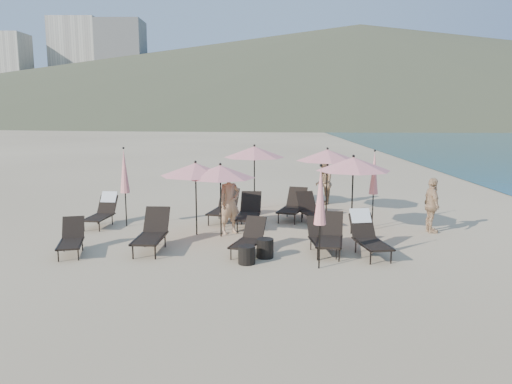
{
  "coord_description": "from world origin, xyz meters",
  "views": [
    {
      "loc": [
        -1.03,
        -12.44,
        3.71
      ],
      "look_at": [
        -1.13,
        3.5,
        1.1
      ],
      "focal_mm": 35.0,
      "sensor_mm": 36.0,
      "label": 1
    }
  ],
  "objects_px": {
    "lounger_0": "(71,238)",
    "umbrella_closed_2": "(124,171)",
    "lounger_8": "(249,212)",
    "umbrella_open_3": "(254,152)",
    "lounger_1": "(152,232)",
    "umbrella_open_1": "(220,172)",
    "lounger_3": "(330,236)",
    "side_table_0": "(247,255)",
    "lounger_7": "(224,207)",
    "umbrella_open_0": "(196,169)",
    "beachgoer_a": "(230,202)",
    "lounger_10": "(312,210)",
    "umbrella_closed_0": "(320,196)",
    "lounger_4": "(321,237)",
    "lounger_5": "(368,235)",
    "umbrella_open_4": "(327,155)",
    "lounger_6": "(103,211)",
    "lounger_9": "(293,206)",
    "lounger_2": "(249,238)",
    "side_table_1": "(265,248)",
    "umbrella_closed_1": "(374,173)",
    "beachgoer_c": "(432,205)",
    "beachgoer_b": "(324,183)",
    "umbrella_open_2": "(353,164)"
  },
  "relations": [
    {
      "from": "lounger_10",
      "to": "umbrella_open_1",
      "type": "relative_size",
      "value": 0.82
    },
    {
      "from": "lounger_10",
      "to": "umbrella_open_2",
      "type": "distance_m",
      "value": 2.45
    },
    {
      "from": "lounger_6",
      "to": "umbrella_open_0",
      "type": "bearing_deg",
      "value": -13.79
    },
    {
      "from": "lounger_9",
      "to": "beachgoer_a",
      "type": "height_order",
      "value": "beachgoer_a"
    },
    {
      "from": "lounger_3",
      "to": "side_table_0",
      "type": "xyz_separation_m",
      "value": [
        -2.18,
        -1.02,
        -0.23
      ]
    },
    {
      "from": "lounger_5",
      "to": "umbrella_closed_2",
      "type": "bearing_deg",
      "value": 147.47
    },
    {
      "from": "lounger_0",
      "to": "side_table_0",
      "type": "height_order",
      "value": "lounger_0"
    },
    {
      "from": "lounger_2",
      "to": "beachgoer_c",
      "type": "xyz_separation_m",
      "value": [
        5.55,
        2.31,
        0.44
      ]
    },
    {
      "from": "lounger_4",
      "to": "umbrella_open_1",
      "type": "height_order",
      "value": "umbrella_open_1"
    },
    {
      "from": "lounger_8",
      "to": "umbrella_open_3",
      "type": "distance_m",
      "value": 3.37
    },
    {
      "from": "lounger_2",
      "to": "side_table_1",
      "type": "distance_m",
      "value": 0.59
    },
    {
      "from": "umbrella_closed_0",
      "to": "beachgoer_b",
      "type": "relative_size",
      "value": 1.47
    },
    {
      "from": "lounger_8",
      "to": "umbrella_closed_1",
      "type": "height_order",
      "value": "umbrella_closed_1"
    },
    {
      "from": "lounger_10",
      "to": "umbrella_open_0",
      "type": "bearing_deg",
      "value": -174.06
    },
    {
      "from": "lounger_9",
      "to": "umbrella_closed_1",
      "type": "height_order",
      "value": "umbrella_closed_1"
    },
    {
      "from": "umbrella_open_2",
      "to": "umbrella_closed_1",
      "type": "relative_size",
      "value": 0.97
    },
    {
      "from": "lounger_1",
      "to": "umbrella_open_4",
      "type": "bearing_deg",
      "value": 44.13
    },
    {
      "from": "lounger_0",
      "to": "umbrella_closed_2",
      "type": "distance_m",
      "value": 3.47
    },
    {
      "from": "lounger_1",
      "to": "umbrella_open_0",
      "type": "distance_m",
      "value": 2.46
    },
    {
      "from": "lounger_8",
      "to": "umbrella_open_4",
      "type": "xyz_separation_m",
      "value": [
        2.76,
        2.01,
        1.65
      ]
    },
    {
      "from": "lounger_8",
      "to": "beachgoer_a",
      "type": "relative_size",
      "value": 0.96
    },
    {
      "from": "umbrella_closed_0",
      "to": "lounger_7",
      "type": "bearing_deg",
      "value": 116.79
    },
    {
      "from": "umbrella_open_0",
      "to": "beachgoer_b",
      "type": "relative_size",
      "value": 1.32
    },
    {
      "from": "lounger_5",
      "to": "lounger_7",
      "type": "height_order",
      "value": "lounger_5"
    },
    {
      "from": "lounger_1",
      "to": "side_table_1",
      "type": "xyz_separation_m",
      "value": [
        3.03,
        -0.69,
        -0.24
      ]
    },
    {
      "from": "lounger_5",
      "to": "umbrella_open_4",
      "type": "height_order",
      "value": "umbrella_open_4"
    },
    {
      "from": "lounger_8",
      "to": "side_table_0",
      "type": "relative_size",
      "value": 4.16
    },
    {
      "from": "lounger_1",
      "to": "umbrella_open_1",
      "type": "bearing_deg",
      "value": 42.04
    },
    {
      "from": "lounger_3",
      "to": "beachgoer_b",
      "type": "height_order",
      "value": "beachgoer_b"
    },
    {
      "from": "lounger_0",
      "to": "umbrella_open_1",
      "type": "height_order",
      "value": "umbrella_open_1"
    },
    {
      "from": "lounger_6",
      "to": "umbrella_closed_1",
      "type": "relative_size",
      "value": 0.68
    },
    {
      "from": "lounger_2",
      "to": "umbrella_closed_2",
      "type": "xyz_separation_m",
      "value": [
        -4.03,
        3.07,
        1.38
      ]
    },
    {
      "from": "lounger_4",
      "to": "umbrella_closed_0",
      "type": "height_order",
      "value": "umbrella_closed_0"
    },
    {
      "from": "umbrella_open_1",
      "to": "lounger_8",
      "type": "bearing_deg",
      "value": 58.7
    },
    {
      "from": "lounger_0",
      "to": "umbrella_closed_1",
      "type": "height_order",
      "value": "umbrella_closed_1"
    },
    {
      "from": "beachgoer_c",
      "to": "umbrella_open_1",
      "type": "bearing_deg",
      "value": 93.21
    },
    {
      "from": "beachgoer_a",
      "to": "beachgoer_c",
      "type": "xyz_separation_m",
      "value": [
        6.18,
        0.13,
        -0.11
      ]
    },
    {
      "from": "lounger_10",
      "to": "umbrella_closed_2",
      "type": "relative_size",
      "value": 0.7
    },
    {
      "from": "lounger_0",
      "to": "umbrella_open_3",
      "type": "relative_size",
      "value": 0.65
    },
    {
      "from": "lounger_1",
      "to": "umbrella_open_0",
      "type": "relative_size",
      "value": 0.82
    },
    {
      "from": "lounger_4",
      "to": "umbrella_closed_1",
      "type": "height_order",
      "value": "umbrella_closed_1"
    },
    {
      "from": "lounger_7",
      "to": "umbrella_open_0",
      "type": "xyz_separation_m",
      "value": [
        -0.7,
        -1.92,
        1.51
      ]
    },
    {
      "from": "umbrella_open_4",
      "to": "umbrella_closed_2",
      "type": "distance_m",
      "value": 7.05
    },
    {
      "from": "lounger_8",
      "to": "umbrella_closed_0",
      "type": "relative_size",
      "value": 0.74
    },
    {
      "from": "lounger_4",
      "to": "umbrella_open_1",
      "type": "distance_m",
      "value": 3.58
    },
    {
      "from": "lounger_10",
      "to": "umbrella_open_3",
      "type": "height_order",
      "value": "umbrella_open_3"
    },
    {
      "from": "umbrella_closed_1",
      "to": "umbrella_closed_2",
      "type": "height_order",
      "value": "umbrella_closed_2"
    },
    {
      "from": "lounger_4",
      "to": "umbrella_closed_1",
      "type": "xyz_separation_m",
      "value": [
        2.01,
        2.95,
        1.34
      ]
    },
    {
      "from": "lounger_8",
      "to": "umbrella_closed_0",
      "type": "bearing_deg",
      "value": -63.28
    },
    {
      "from": "lounger_6",
      "to": "lounger_9",
      "type": "xyz_separation_m",
      "value": [
        6.26,
        0.99,
        -0.01
      ]
    }
  ]
}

